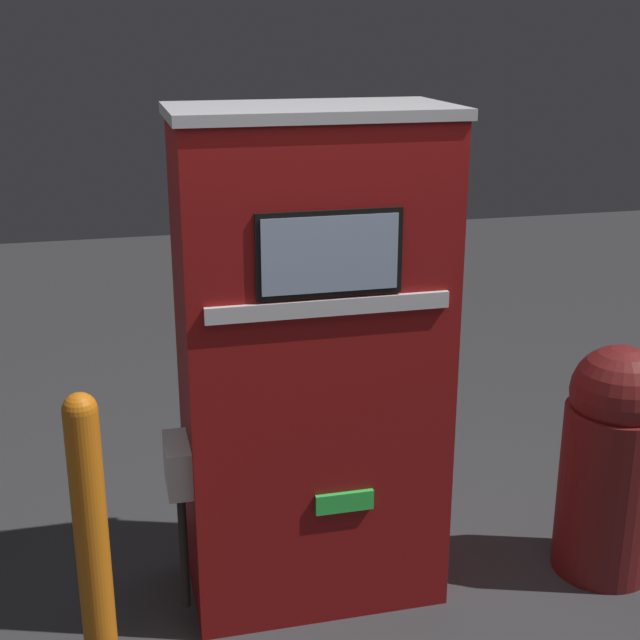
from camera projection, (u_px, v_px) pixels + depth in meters
ground_plane at (328, 621)px, 3.49m from camera, size 14.00×14.00×0.00m
gas_pump at (311, 364)px, 3.43m from camera, size 1.09×0.57×1.96m
safety_bollard at (91, 536)px, 3.02m from camera, size 0.12×0.12×1.10m
trash_bin at (612, 459)px, 3.69m from camera, size 0.42×0.42×1.01m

